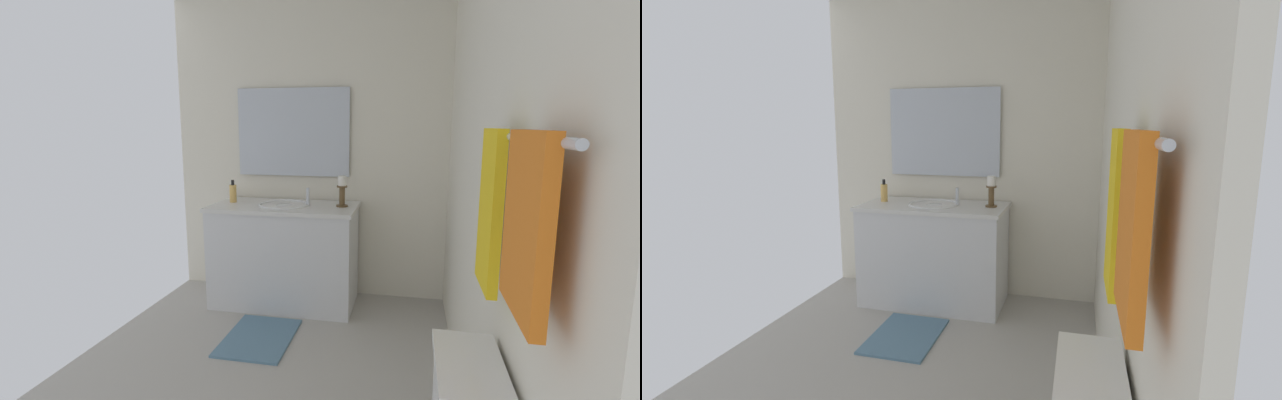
% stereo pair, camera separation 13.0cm
% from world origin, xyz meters
% --- Properties ---
extents(floor, '(2.90, 2.29, 0.02)m').
position_xyz_m(floor, '(0.00, 0.00, -0.01)').
color(floor, '#B2ADA3').
rests_on(floor, ground).
extents(wall_back, '(2.90, 0.04, 2.45)m').
position_xyz_m(wall_back, '(0.00, 1.14, 1.23)').
color(wall_back, silver).
rests_on(wall_back, ground).
extents(wall_left, '(0.04, 2.29, 2.45)m').
position_xyz_m(wall_left, '(-1.45, 0.00, 1.23)').
color(wall_left, silver).
rests_on(wall_left, ground).
extents(vanity_cabinet, '(0.58, 1.14, 0.80)m').
position_xyz_m(vanity_cabinet, '(-1.13, -0.13, 0.40)').
color(vanity_cabinet, silver).
rests_on(vanity_cabinet, ground).
extents(sink_basin, '(0.40, 0.40, 0.24)m').
position_xyz_m(sink_basin, '(-1.13, -0.12, 0.76)').
color(sink_basin, white).
rests_on(sink_basin, vanity_cabinet).
extents(mirror, '(0.02, 0.94, 0.71)m').
position_xyz_m(mirror, '(-1.41, -0.13, 1.35)').
color(mirror, silver).
extents(candle_holder_tall, '(0.09, 0.09, 0.24)m').
position_xyz_m(candle_holder_tall, '(-1.15, 0.33, 0.92)').
color(candle_holder_tall, brown).
rests_on(candle_holder_tall, vanity_cabinet).
extents(soap_bottle, '(0.06, 0.06, 0.18)m').
position_xyz_m(soap_bottle, '(-1.17, -0.57, 0.87)').
color(soap_bottle, '#E5B259').
rests_on(soap_bottle, vanity_cabinet).
extents(towel_bar, '(0.81, 0.02, 0.02)m').
position_xyz_m(towel_bar, '(0.93, 1.08, 1.38)').
color(towel_bar, silver).
extents(towel_near_vanity, '(0.23, 0.03, 0.48)m').
position_xyz_m(towel_near_vanity, '(0.73, 1.07, 1.17)').
color(towel_near_vanity, yellow).
rests_on(towel_near_vanity, towel_bar).
extents(towel_center, '(0.28, 0.03, 0.38)m').
position_xyz_m(towel_center, '(1.13, 1.07, 1.21)').
color(towel_center, orange).
rests_on(towel_center, towel_bar).
extents(bath_mat, '(0.60, 0.44, 0.02)m').
position_xyz_m(bath_mat, '(-0.50, -0.13, 0.01)').
color(bath_mat, slate).
rests_on(bath_mat, ground).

